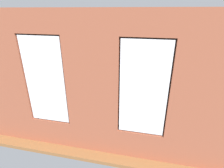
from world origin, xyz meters
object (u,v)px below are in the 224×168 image
Objects in this scene: potted_plant_foreground_right at (67,68)px; potted_plant_by_left_couch at (176,92)px; cup_ceramic at (125,94)px; potted_plant_corner_near_left at (186,79)px; papasan_chair at (97,78)px; couch_by_window at (79,120)px; coffee_table at (113,97)px; media_console at (43,90)px; potted_plant_corner_far_left at (214,128)px; tv_flatscreen at (41,77)px; couch_left at (194,113)px; potted_plant_beside_window_right at (42,111)px; candle_jar at (109,93)px; remote_black at (116,97)px; potted_plant_between_couches at (125,114)px; potted_plant_mid_room_small at (147,88)px.

potted_plant_by_left_couch is at bearing 167.48° from potted_plant_foreground_right.
potted_plant_corner_near_left reaches higher than cup_ceramic.
potted_plant_by_left_couch is 0.42× the size of potted_plant_foreground_right.
papasan_chair is at bearing -11.68° from potted_plant_by_left_couch.
couch_by_window is at bearing 39.75° from potted_plant_by_left_couch.
couch_by_window is 2.03m from cup_ceramic.
coffee_table is 3.04m from media_console.
tv_flatscreen is at bearing -17.98° from potted_plant_corner_far_left.
couch_by_window is 1.64× the size of tv_flatscreen.
tv_flatscreen is (5.71, -0.69, 0.50)m from couch_left.
potted_plant_foreground_right reaches higher than cup_ceramic.
coffee_table is 2.47m from potted_plant_beside_window_right.
media_console is 0.94× the size of potted_plant_foreground_right.
couch_left is 2.52m from potted_plant_corner_near_left.
potted_plant_corner_near_left is 5.57m from potted_plant_foreground_right.
candle_jar is 0.10× the size of papasan_chair.
potted_plant_by_left_couch is 0.66× the size of potted_plant_corner_near_left.
tv_flatscreen is 6.18m from potted_plant_corner_far_left.
candle_jar is 0.65× the size of remote_black.
potted_plant_corner_far_left is (-5.87, 1.90, 0.46)m from media_console.
couch_left reaches higher than papasan_chair.
potted_plant_beside_window_right is (1.60, 1.78, 0.07)m from candle_jar.
potted_plant_between_couches is at bearing 154.61° from tv_flatscreen.
remote_black is at bearing -117.68° from couch_by_window.
tv_flatscreen is at bearing -120.04° from remote_black.
potted_plant_beside_window_right is at bearing 43.50° from coffee_table.
potted_plant_mid_room_small reaches higher than cup_ceramic.
couch_left reaches higher than potted_plant_by_left_couch.
couch_by_window is 3.53m from potted_plant_corner_far_left.
papasan_chair reaches higher than candle_jar.
remote_black is 0.13× the size of potted_plant_between_couches.
papasan_chair is at bearing 6.86° from potted_plant_corner_near_left.
couch_left is at bearing 165.12° from cup_ceramic.
tv_flatscreen is 5.37m from potted_plant_by_left_couch.
potted_plant_by_left_couch is (-2.28, -0.86, 0.01)m from coffee_table.
cup_ceramic is 0.60m from candle_jar.
cup_ceramic is at bearing -176.56° from candle_jar.
remote_black is 0.21× the size of potted_plant_corner_near_left.
potted_plant_beside_window_right is at bearing 123.13° from tv_flatscreen.
tv_flatscreen is at bearing -1.43° from cup_ceramic.
couch_by_window reaches higher than papasan_chair.
couch_left is at bearing 168.80° from candle_jar.
potted_plant_corner_far_left is 3.03m from potted_plant_mid_room_small.
couch_by_window is at bearing 52.51° from potted_plant_mid_room_small.
tv_flatscreen reaches higher than couch_by_window.
tv_flatscreen reaches higher than candle_jar.
potted_plant_corner_near_left is at bearing -89.83° from potted_plant_corner_far_left.
remote_black is 0.24× the size of potted_plant_mid_room_small.
potted_plant_by_left_couch reaches higher than media_console.
potted_plant_mid_room_small reaches higher than candle_jar.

